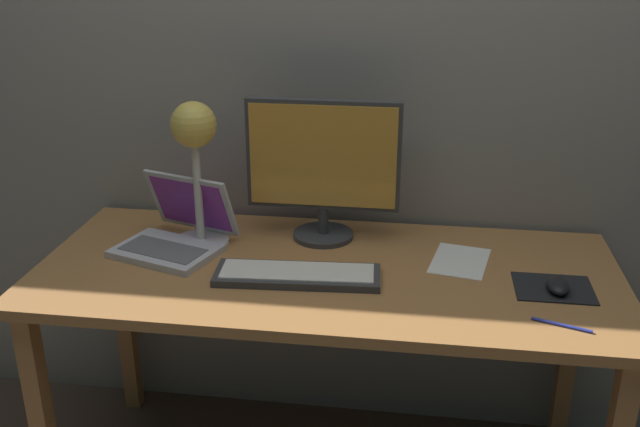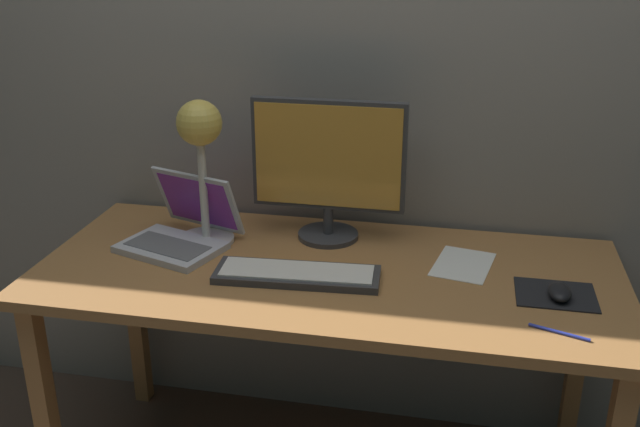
{
  "view_description": "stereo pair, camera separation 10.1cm",
  "coord_description": "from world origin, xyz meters",
  "px_view_note": "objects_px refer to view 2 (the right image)",
  "views": [
    {
      "loc": [
        0.23,
        -1.77,
        1.61
      ],
      "look_at": [
        -0.01,
        -0.05,
        0.92
      ],
      "focal_mm": 40.38,
      "sensor_mm": 36.0,
      "label": 1
    },
    {
      "loc": [
        0.33,
        -1.75,
        1.61
      ],
      "look_at": [
        -0.01,
        -0.05,
        0.92
      ],
      "focal_mm": 40.38,
      "sensor_mm": 36.0,
      "label": 2
    }
  ],
  "objects_px": {
    "mouse": "(560,292)",
    "monitor": "(328,164)",
    "desk_lamp": "(200,145)",
    "pen": "(559,332)",
    "laptop": "(184,225)",
    "keyboard_main": "(297,274)"
  },
  "relations": [
    {
      "from": "keyboard_main",
      "to": "laptop",
      "type": "height_order",
      "value": "laptop"
    },
    {
      "from": "laptop",
      "to": "pen",
      "type": "xyz_separation_m",
      "value": [
        1.04,
        -0.31,
        -0.05
      ]
    },
    {
      "from": "pen",
      "to": "keyboard_main",
      "type": "bearing_deg",
      "value": 166.7
    },
    {
      "from": "desk_lamp",
      "to": "mouse",
      "type": "xyz_separation_m",
      "value": [
        0.99,
        -0.16,
        -0.28
      ]
    },
    {
      "from": "monitor",
      "to": "keyboard_main",
      "type": "height_order",
      "value": "monitor"
    },
    {
      "from": "laptop",
      "to": "mouse",
      "type": "relative_size",
      "value": 3.68
    },
    {
      "from": "desk_lamp",
      "to": "pen",
      "type": "relative_size",
      "value": 3.06
    },
    {
      "from": "mouse",
      "to": "pen",
      "type": "bearing_deg",
      "value": -95.42
    },
    {
      "from": "mouse",
      "to": "pen",
      "type": "distance_m",
      "value": 0.18
    },
    {
      "from": "monitor",
      "to": "desk_lamp",
      "type": "relative_size",
      "value": 1.05
    },
    {
      "from": "mouse",
      "to": "pen",
      "type": "xyz_separation_m",
      "value": [
        -0.02,
        -0.17,
        -0.02
      ]
    },
    {
      "from": "laptop",
      "to": "pen",
      "type": "bearing_deg",
      "value": -16.88
    },
    {
      "from": "monitor",
      "to": "pen",
      "type": "bearing_deg",
      "value": -34.98
    },
    {
      "from": "monitor",
      "to": "desk_lamp",
      "type": "xyz_separation_m",
      "value": [
        -0.35,
        -0.1,
        0.07
      ]
    },
    {
      "from": "desk_lamp",
      "to": "mouse",
      "type": "relative_size",
      "value": 4.46
    },
    {
      "from": "keyboard_main",
      "to": "desk_lamp",
      "type": "bearing_deg",
      "value": 150.44
    },
    {
      "from": "monitor",
      "to": "pen",
      "type": "xyz_separation_m",
      "value": [
        0.63,
        -0.44,
        -0.23
      ]
    },
    {
      "from": "monitor",
      "to": "laptop",
      "type": "height_order",
      "value": "monitor"
    },
    {
      "from": "mouse",
      "to": "monitor",
      "type": "bearing_deg",
      "value": 157.65
    },
    {
      "from": "keyboard_main",
      "to": "laptop",
      "type": "bearing_deg",
      "value": 157.22
    },
    {
      "from": "desk_lamp",
      "to": "pen",
      "type": "distance_m",
      "value": 1.07
    },
    {
      "from": "laptop",
      "to": "desk_lamp",
      "type": "height_order",
      "value": "desk_lamp"
    }
  ]
}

